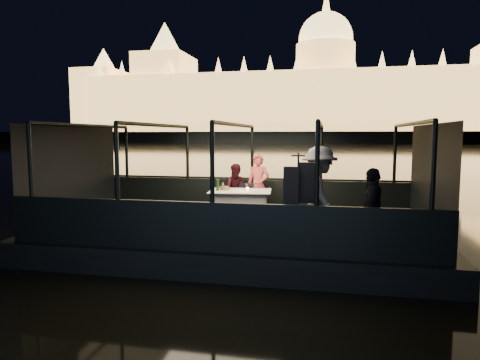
% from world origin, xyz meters
% --- Properties ---
extents(river_water, '(500.00, 500.00, 0.00)m').
position_xyz_m(river_water, '(0.00, 80.00, 0.00)').
color(river_water, black).
rests_on(river_water, ground).
extents(boat_hull, '(8.60, 4.40, 1.00)m').
position_xyz_m(boat_hull, '(0.00, 0.00, 0.00)').
color(boat_hull, black).
rests_on(boat_hull, river_water).
extents(boat_deck, '(8.00, 4.00, 0.04)m').
position_xyz_m(boat_deck, '(0.00, 0.00, 0.48)').
color(boat_deck, black).
rests_on(boat_deck, boat_hull).
extents(gunwale_port, '(8.00, 0.08, 0.90)m').
position_xyz_m(gunwale_port, '(0.00, 2.00, 0.95)').
color(gunwale_port, black).
rests_on(gunwale_port, boat_deck).
extents(gunwale_starboard, '(8.00, 0.08, 0.90)m').
position_xyz_m(gunwale_starboard, '(0.00, -2.00, 0.95)').
color(gunwale_starboard, black).
rests_on(gunwale_starboard, boat_deck).
extents(cabin_glass_port, '(8.00, 0.02, 1.40)m').
position_xyz_m(cabin_glass_port, '(0.00, 2.00, 2.10)').
color(cabin_glass_port, '#99B2B2').
rests_on(cabin_glass_port, gunwale_port).
extents(cabin_glass_starboard, '(8.00, 0.02, 1.40)m').
position_xyz_m(cabin_glass_starboard, '(0.00, -2.00, 2.10)').
color(cabin_glass_starboard, '#99B2B2').
rests_on(cabin_glass_starboard, gunwale_starboard).
extents(cabin_roof_glass, '(8.00, 4.00, 0.02)m').
position_xyz_m(cabin_roof_glass, '(0.00, 0.00, 2.80)').
color(cabin_roof_glass, '#99B2B2').
rests_on(cabin_roof_glass, boat_deck).
extents(end_wall_fore, '(0.02, 4.00, 2.30)m').
position_xyz_m(end_wall_fore, '(-4.00, 0.00, 1.65)').
color(end_wall_fore, black).
rests_on(end_wall_fore, boat_deck).
extents(end_wall_aft, '(0.02, 4.00, 2.30)m').
position_xyz_m(end_wall_aft, '(4.00, 0.00, 1.65)').
color(end_wall_aft, black).
rests_on(end_wall_aft, boat_deck).
extents(canopy_ribs, '(8.00, 4.00, 2.30)m').
position_xyz_m(canopy_ribs, '(0.00, 0.00, 1.65)').
color(canopy_ribs, black).
rests_on(canopy_ribs, boat_deck).
extents(embankment, '(400.00, 140.00, 6.00)m').
position_xyz_m(embankment, '(0.00, 210.00, 1.00)').
color(embankment, '#423D33').
rests_on(embankment, ground).
extents(parliament_building, '(220.00, 32.00, 60.00)m').
position_xyz_m(parliament_building, '(0.00, 175.00, 29.00)').
color(parliament_building, '#F2D18C').
rests_on(parliament_building, embankment).
extents(dining_table_central, '(1.56, 1.20, 0.77)m').
position_xyz_m(dining_table_central, '(-0.06, 0.72, 0.89)').
color(dining_table_central, silver).
rests_on(dining_table_central, boat_deck).
extents(chair_port_left, '(0.40, 0.40, 0.84)m').
position_xyz_m(chair_port_left, '(-0.14, 1.46, 0.95)').
color(chair_port_left, black).
rests_on(chair_port_left, boat_deck).
extents(chair_port_right, '(0.51, 0.51, 0.86)m').
position_xyz_m(chair_port_right, '(0.11, 1.25, 0.95)').
color(chair_port_right, black).
rests_on(chair_port_right, boat_deck).
extents(coat_stand, '(0.57, 0.50, 1.76)m').
position_xyz_m(coat_stand, '(1.45, -1.47, 1.40)').
color(coat_stand, black).
rests_on(coat_stand, boat_deck).
extents(person_woman_coral, '(0.63, 0.47, 1.61)m').
position_xyz_m(person_woman_coral, '(0.25, 1.48, 1.25)').
color(person_woman_coral, '#E35552').
rests_on(person_woman_coral, boat_deck).
extents(person_man_maroon, '(0.70, 0.57, 1.34)m').
position_xyz_m(person_man_maroon, '(-0.32, 1.58, 1.25)').
color(person_man_maroon, '#3A1018').
rests_on(person_man_maroon, boat_deck).
extents(passenger_stripe, '(1.05, 1.38, 1.88)m').
position_xyz_m(passenger_stripe, '(1.82, -1.01, 1.35)').
color(passenger_stripe, silver).
rests_on(passenger_stripe, boat_deck).
extents(passenger_dark, '(0.52, 0.95, 1.52)m').
position_xyz_m(passenger_dark, '(2.74, -1.57, 1.35)').
color(passenger_dark, black).
rests_on(passenger_dark, boat_deck).
extents(wine_bottle, '(0.08, 0.08, 0.33)m').
position_xyz_m(wine_bottle, '(-0.58, 0.60, 1.42)').
color(wine_bottle, '#143916').
rests_on(wine_bottle, dining_table_central).
extents(bread_basket, '(0.27, 0.27, 0.09)m').
position_xyz_m(bread_basket, '(-0.46, 0.77, 1.31)').
color(bread_basket, olive).
rests_on(bread_basket, dining_table_central).
extents(amber_candle, '(0.06, 0.06, 0.08)m').
position_xyz_m(amber_candle, '(0.11, 0.74, 1.31)').
color(amber_candle, '#FEA93F').
rests_on(amber_candle, dining_table_central).
extents(plate_near, '(0.23, 0.23, 0.01)m').
position_xyz_m(plate_near, '(0.33, 0.56, 1.27)').
color(plate_near, silver).
rests_on(plate_near, dining_table_central).
extents(plate_far, '(0.28, 0.28, 0.02)m').
position_xyz_m(plate_far, '(-0.30, 0.96, 1.27)').
color(plate_far, silver).
rests_on(plate_far, dining_table_central).
extents(wine_glass_white, '(0.06, 0.06, 0.17)m').
position_xyz_m(wine_glass_white, '(-0.47, 0.69, 1.36)').
color(wine_glass_white, silver).
rests_on(wine_glass_white, dining_table_central).
extents(wine_glass_red, '(0.08, 0.08, 0.20)m').
position_xyz_m(wine_glass_red, '(0.27, 0.98, 1.36)').
color(wine_glass_red, silver).
rests_on(wine_glass_red, dining_table_central).
extents(wine_glass_empty, '(0.07, 0.07, 0.17)m').
position_xyz_m(wine_glass_empty, '(0.11, 0.62, 1.36)').
color(wine_glass_empty, white).
rests_on(wine_glass_empty, dining_table_central).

